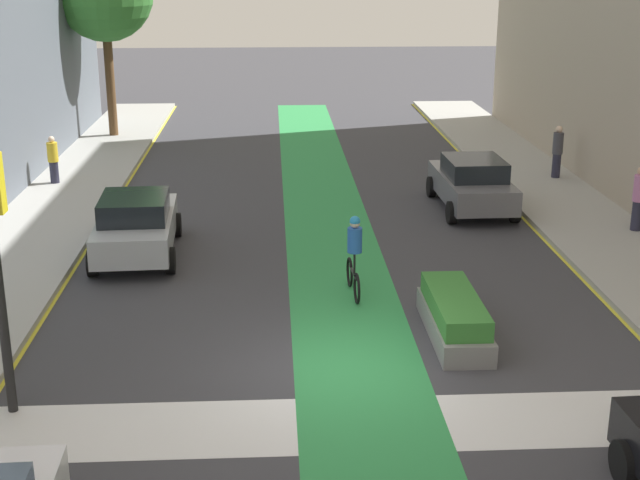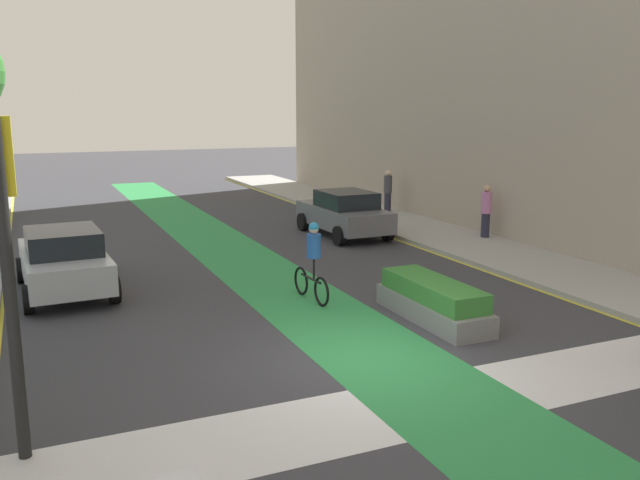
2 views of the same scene
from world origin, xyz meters
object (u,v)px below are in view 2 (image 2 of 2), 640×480
object	(u,v)px
car_grey_right_far	(344,213)
cyclist_in_lane	(313,260)
car_silver_left_far	(64,260)
median_planter	(433,301)
traffic_signal_near_left	(4,224)
pedestrian_sidewalk_right_b	(388,191)
pedestrian_sidewalk_right_a	(486,211)

from	to	relation	value
car_grey_right_far	cyclist_in_lane	bearing A→B (deg)	-121.08
car_silver_left_far	car_grey_right_far	distance (m)	10.00
cyclist_in_lane	median_planter	bearing A→B (deg)	-51.71
traffic_signal_near_left	pedestrian_sidewalk_right_b	distance (m)	20.27
car_silver_left_far	pedestrian_sidewalk_right_b	distance (m)	14.57
pedestrian_sidewalk_right_a	median_planter	distance (m)	8.85
cyclist_in_lane	pedestrian_sidewalk_right_b	distance (m)	12.61
car_grey_right_far	pedestrian_sidewalk_right_a	world-z (taller)	pedestrian_sidewalk_right_a
car_silver_left_far	pedestrian_sidewalk_right_a	bearing A→B (deg)	4.22
pedestrian_sidewalk_right_b	car_grey_right_far	bearing A→B (deg)	-137.87
car_grey_right_far	cyclist_in_lane	size ratio (longest dim) A/B	2.28
car_silver_left_far	pedestrian_sidewalk_right_a	world-z (taller)	pedestrian_sidewalk_right_a
car_grey_right_far	median_planter	xyz separation A→B (m)	(-2.34, -9.08, -0.40)
pedestrian_sidewalk_right_a	cyclist_in_lane	bearing A→B (deg)	-153.09
traffic_signal_near_left	median_planter	xyz separation A→B (m)	(7.86, 2.50, -2.60)
cyclist_in_lane	pedestrian_sidewalk_right_a	bearing A→B (deg)	26.91
cyclist_in_lane	pedestrian_sidewalk_right_b	xyz separation A→B (m)	(7.65, 10.03, 0.06)
car_silver_left_far	median_planter	distance (m)	8.75
car_grey_right_far	median_planter	distance (m)	9.39
car_grey_right_far	pedestrian_sidewalk_right_a	xyz separation A→B (m)	(3.85, -2.79, 0.24)
pedestrian_sidewalk_right_a	median_planter	bearing A→B (deg)	-134.51
cyclist_in_lane	traffic_signal_near_left	bearing A→B (deg)	-142.04
traffic_signal_near_left	pedestrian_sidewalk_right_b	size ratio (longest dim) A/B	2.49
pedestrian_sidewalk_right_b	median_planter	bearing A→B (deg)	-115.56
cyclist_in_lane	car_silver_left_far	bearing A→B (deg)	149.17
car_grey_right_far	cyclist_in_lane	xyz separation A→B (m)	(-4.12, -6.83, 0.17)
car_grey_right_far	pedestrian_sidewalk_right_a	distance (m)	4.76
traffic_signal_near_left	car_silver_left_far	xyz separation A→B (m)	(0.94, 7.82, -2.20)
pedestrian_sidewalk_right_a	pedestrian_sidewalk_right_b	xyz separation A→B (m)	(-0.31, 5.99, -0.01)
cyclist_in_lane	pedestrian_sidewalk_right_b	size ratio (longest dim) A/B	1.08
traffic_signal_near_left	median_planter	bearing A→B (deg)	17.61
car_silver_left_far	pedestrian_sidewalk_right_a	xyz separation A→B (m)	(13.11, 0.97, 0.24)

